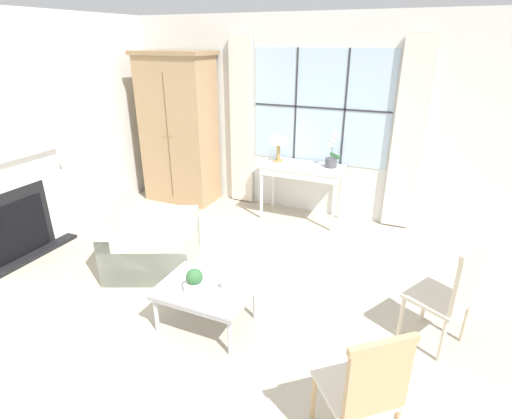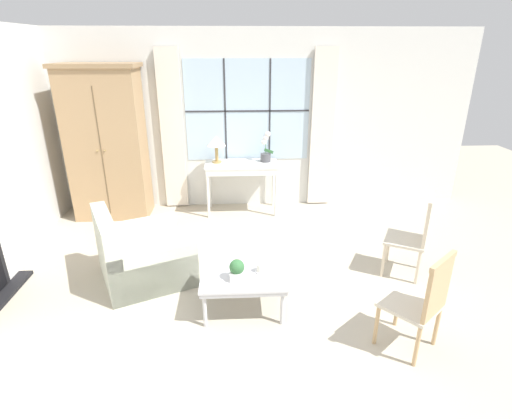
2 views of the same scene
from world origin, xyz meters
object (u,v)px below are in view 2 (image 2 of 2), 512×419
Objects in this scene: potted_plant_small at (237,270)px; console_table at (242,169)px; armchair_upholstered at (142,257)px; accent_chair_wooden at (423,299)px; table_lamp at (216,142)px; pillar_candle at (261,268)px; coffee_table at (243,278)px; potted_orchid at (266,150)px; armoire at (107,144)px; side_chair_wooden at (416,232)px.

console_table is at bearing 87.87° from potted_plant_small.
accent_chair_wooden is at bearing -26.84° from armchair_upholstered.
armchair_upholstered is (-0.81, -2.03, -0.87)m from table_lamp.
pillar_candle is (0.53, -2.65, -0.70)m from table_lamp.
armchair_upholstered reaches higher than pillar_candle.
armchair_upholstered is at bearing 149.80° from coffee_table.
coffee_table is (-0.43, -2.72, -0.64)m from potted_orchid.
console_table is 1.35× the size of coffee_table.
pillar_candle is (0.14, -2.61, -0.28)m from console_table.
armchair_upholstered is at bearing 154.92° from pillar_candle.
armoire is 2.73× the size of coffee_table.
accent_chair_wooden is at bearing -43.37° from armoire.
side_chair_wooden is 8.15× the size of pillar_candle.
potted_orchid reaches higher than side_chair_wooden.
accent_chair_wooden reaches higher than potted_plant_small.
potted_plant_small reaches higher than coffee_table.
potted_orchid is 0.50× the size of accent_chair_wooden.
armoire reaches higher than side_chair_wooden.
armoire is at bearing 113.20° from armchair_upholstered.
armoire is 4.87m from accent_chair_wooden.
armoire is at bearing 136.63° from accent_chair_wooden.
armchair_upholstered is 3.16m from side_chair_wooden.
potted_orchid is 2.27× the size of potted_plant_small.
coffee_table is at bearing -90.94° from console_table.
console_table is 2.37× the size of potted_orchid.
table_lamp is at bearing 68.31° from armchair_upholstered.
console_table is 0.48m from potted_orchid.
armoire is 1.65m from table_lamp.
potted_orchid reaches higher than pillar_candle.
armoire reaches higher than table_lamp.
armoire reaches higher than accent_chair_wooden.
pillar_candle is (2.18, -2.59, -0.71)m from armoire.
table_lamp is 3.46× the size of pillar_candle.
console_table is 2.68m from coffee_table.
potted_plant_small is (-1.58, 0.60, -0.02)m from accent_chair_wooden.
coffee_table is at bearing 155.84° from accent_chair_wooden.
coffee_table is at bearing -52.92° from armoire.
potted_plant_small is 0.28m from pillar_candle.
armoire is at bearing -177.87° from table_lamp.
armchair_upholstered is 1.34m from potted_plant_small.
console_table is 2.86m from side_chair_wooden.
armoire is 2.32m from armchair_upholstered.
armchair_upholstered is 10.39× the size of pillar_candle.
side_chair_wooden is (1.96, -2.07, -0.17)m from console_table.
side_chair_wooden is (3.99, -2.06, -0.60)m from armoire.
accent_chair_wooden reaches higher than armchair_upholstered.
armoire is 2.08m from console_table.
side_chair_wooden is 1.35m from accent_chair_wooden.
armchair_upholstered is 1.48m from pillar_candle.
console_table reaches higher than pillar_candle.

